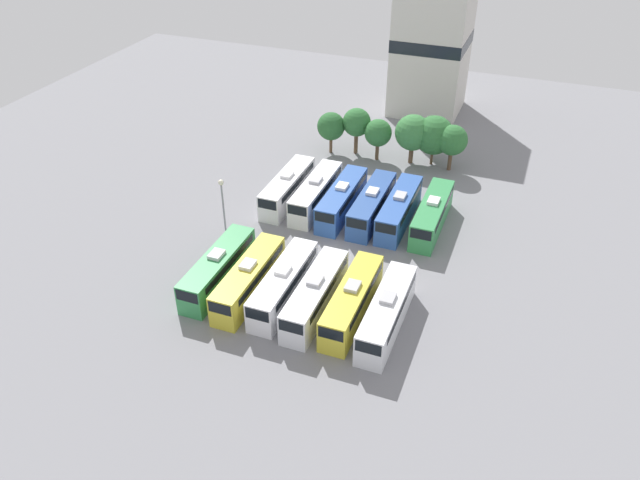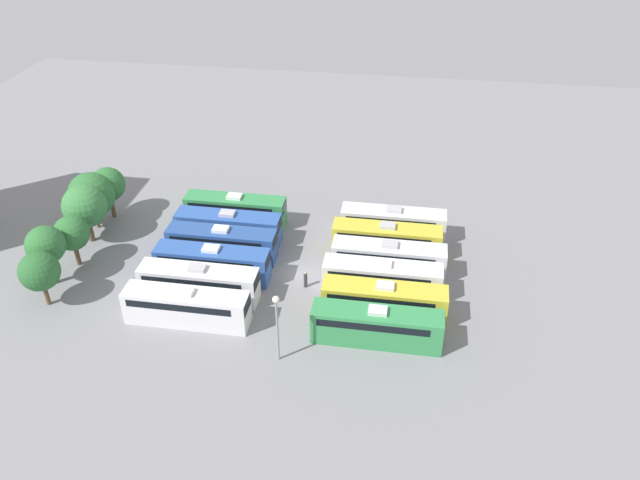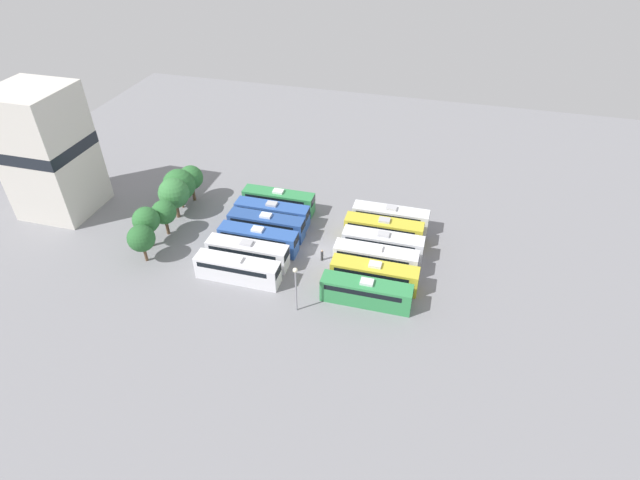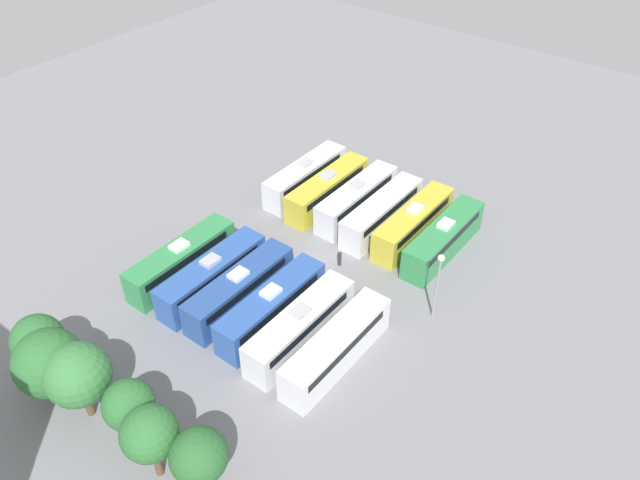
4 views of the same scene
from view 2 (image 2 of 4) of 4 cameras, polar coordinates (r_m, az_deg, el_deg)
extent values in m
plane|color=gray|center=(62.90, -1.93, -3.16)|extent=(124.12, 124.12, 0.00)
cube|color=#338C4C|center=(54.49, 5.20, -7.89)|extent=(2.53, 11.28, 3.24)
cube|color=black|center=(53.90, 4.95, -7.14)|extent=(2.57, 9.59, 0.71)
cube|color=black|center=(54.04, 11.26, -7.66)|extent=(2.23, 0.08, 1.13)
cube|color=silver|center=(53.32, 5.30, -6.44)|extent=(1.20, 1.60, 0.35)
cube|color=gold|center=(57.17, 5.88, -5.62)|extent=(2.53, 11.28, 3.24)
cube|color=black|center=(56.61, 5.65, -4.87)|extent=(2.57, 9.59, 0.71)
cube|color=black|center=(56.79, 11.62, -5.38)|extent=(2.23, 0.08, 1.13)
cube|color=silver|center=(56.07, 5.98, -4.19)|extent=(1.20, 1.60, 0.35)
cube|color=white|center=(59.87, 5.70, -3.55)|extent=(2.53, 11.28, 3.24)
cube|color=black|center=(59.33, 5.47, -2.82)|extent=(2.57, 9.59, 0.71)
cube|color=black|center=(59.46, 11.17, -3.31)|extent=(2.23, 0.08, 1.13)
cube|color=white|center=(58.81, 5.79, -2.15)|extent=(1.20, 1.60, 0.35)
cube|color=silver|center=(62.57, 6.28, -1.76)|extent=(2.53, 11.28, 3.24)
cube|color=black|center=(62.05, 6.08, -1.05)|extent=(2.57, 9.59, 0.71)
cube|color=black|center=(62.21, 11.51, -1.52)|extent=(2.23, 0.08, 1.13)
cube|color=#B2B2B7|center=(61.55, 6.39, -0.40)|extent=(1.20, 1.60, 0.35)
cube|color=gold|center=(65.40, 6.11, -0.03)|extent=(2.53, 11.28, 3.24)
cube|color=black|center=(64.91, 5.91, 0.67)|extent=(2.57, 9.59, 0.71)
cube|color=black|center=(65.02, 11.10, 0.21)|extent=(2.23, 0.08, 1.13)
cube|color=#B2B2B7|center=(64.43, 6.20, 1.30)|extent=(1.20, 1.60, 0.35)
cube|color=silver|center=(68.24, 6.69, 1.49)|extent=(2.53, 11.28, 3.24)
cube|color=black|center=(67.77, 6.50, 2.16)|extent=(2.57, 9.59, 0.71)
cube|color=black|center=(67.92, 11.48, 1.73)|extent=(2.23, 0.08, 1.13)
cube|color=#B2B2B7|center=(67.32, 6.79, 2.79)|extent=(1.20, 1.60, 0.35)
cube|color=silver|center=(57.49, -12.08, -6.05)|extent=(2.53, 11.28, 3.24)
cube|color=black|center=(57.01, -12.45, -5.31)|extent=(2.57, 9.59, 0.71)
cube|color=black|center=(55.36, -6.68, -6.00)|extent=(2.23, 0.08, 1.13)
cube|color=white|center=(56.39, -12.29, -4.64)|extent=(1.20, 1.60, 0.35)
cube|color=silver|center=(60.10, -10.99, -3.92)|extent=(2.53, 11.28, 3.24)
cube|color=black|center=(59.65, -11.34, -3.19)|extent=(2.57, 9.59, 0.71)
cube|color=black|center=(58.06, -5.82, -3.78)|extent=(2.23, 0.08, 1.13)
cube|color=#B2B2B7|center=(59.04, -11.18, -2.53)|extent=(1.20, 1.60, 0.35)
cube|color=#2D56A8|center=(62.49, -9.79, -2.14)|extent=(2.53, 11.28, 3.24)
cube|color=black|center=(62.06, -10.12, -1.43)|extent=(2.57, 9.59, 0.71)
cube|color=black|center=(60.56, -4.79, -1.95)|extent=(2.23, 0.08, 1.13)
cube|color=white|center=(61.48, -9.95, -0.78)|extent=(1.20, 1.60, 0.35)
cube|color=#284C93|center=(65.28, -8.95, -0.34)|extent=(2.53, 11.28, 3.24)
cube|color=black|center=(64.86, -9.25, 0.35)|extent=(2.57, 9.59, 0.71)
cube|color=black|center=(63.42, -4.15, -0.11)|extent=(2.23, 0.08, 1.13)
cube|color=white|center=(64.31, -9.08, 0.99)|extent=(1.20, 1.60, 0.35)
cube|color=#2D56A8|center=(67.82, -8.36, 1.12)|extent=(2.53, 11.28, 3.24)
cube|color=black|center=(67.41, -8.65, 1.80)|extent=(2.57, 9.59, 0.71)
cube|color=black|center=(66.02, -3.73, 1.39)|extent=(2.23, 0.08, 1.13)
cube|color=#B2B2B7|center=(66.88, -8.49, 2.42)|extent=(1.20, 1.60, 0.35)
cube|color=#338C4C|center=(70.87, -7.73, 2.71)|extent=(2.53, 11.28, 3.24)
cube|color=black|center=(70.48, -8.00, 3.36)|extent=(2.57, 9.59, 0.71)
cube|color=black|center=(69.13, -3.28, 3.01)|extent=(2.23, 0.08, 1.13)
cube|color=white|center=(69.97, -7.84, 3.97)|extent=(1.20, 1.60, 0.35)
cylinder|color=#333338|center=(60.84, -1.33, -3.71)|extent=(0.36, 0.36, 1.51)
sphere|color=tan|center=(60.31, -1.34, -3.04)|extent=(0.24, 0.24, 0.24)
cylinder|color=gray|center=(51.70, -3.91, -8.31)|extent=(0.20, 0.20, 6.26)
sphere|color=#EAE5C6|center=(49.56, -4.05, -5.45)|extent=(0.60, 0.60, 0.60)
cylinder|color=brown|center=(63.78, -23.75, -4.48)|extent=(0.41, 0.41, 2.51)
sphere|color=#28602D|center=(62.36, -24.27, -2.62)|extent=(3.73, 3.73, 3.73)
cylinder|color=brown|center=(66.25, -23.25, -2.48)|extent=(0.53, 0.53, 3.15)
sphere|color=#2D6B33|center=(64.73, -23.81, -0.41)|extent=(3.76, 3.76, 3.76)
cylinder|color=brown|center=(68.22, -21.33, -1.19)|extent=(0.48, 0.48, 2.57)
sphere|color=#2D6B33|center=(66.91, -21.77, 0.60)|extent=(3.58, 3.58, 3.58)
cylinder|color=brown|center=(71.69, -20.26, 0.87)|extent=(0.59, 0.59, 2.66)
sphere|color=#387A3D|center=(70.25, -20.73, 2.90)|extent=(4.66, 4.66, 4.66)
cylinder|color=brown|center=(73.97, -19.74, 1.90)|extent=(0.35, 0.35, 2.36)
sphere|color=#2D6B33|center=(72.57, -20.17, 3.88)|extent=(5.04, 5.04, 5.04)
cylinder|color=brown|center=(75.40, -18.45, 3.00)|extent=(0.50, 0.50, 2.82)
sphere|color=#2D6B33|center=(74.12, -18.83, 4.84)|extent=(3.87, 3.87, 3.87)
camera|label=1|loc=(78.51, 44.93, 25.47)|focal=35.00mm
camera|label=3|loc=(9.11, 151.95, 16.86)|focal=28.00mm
camera|label=4|loc=(50.11, -60.14, 19.20)|focal=35.00mm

